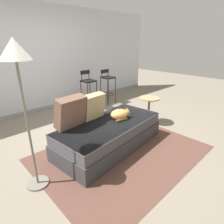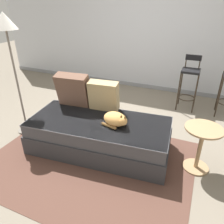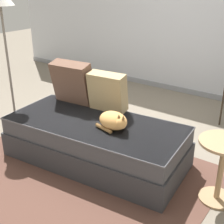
{
  "view_description": "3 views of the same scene",
  "coord_description": "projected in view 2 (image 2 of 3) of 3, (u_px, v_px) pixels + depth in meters",
  "views": [
    {
      "loc": [
        -1.96,
        -2.5,
        1.75
      ],
      "look_at": [
        0.15,
        -0.3,
        0.58
      ],
      "focal_mm": 30.0,
      "sensor_mm": 36.0,
      "label": 1
    },
    {
      "loc": [
        1.17,
        -2.67,
        1.93
      ],
      "look_at": [
        0.15,
        -0.3,
        0.58
      ],
      "focal_mm": 35.0,
      "sensor_mm": 36.0,
      "label": 2
    },
    {
      "loc": [
        1.88,
        -2.68,
        1.86
      ],
      "look_at": [
        0.15,
        -0.3,
        0.58
      ],
      "focal_mm": 50.0,
      "sensor_mm": 36.0,
      "label": 3
    }
  ],
  "objects": [
    {
      "name": "wall_back_panel",
      "position": [
        153.0,
        31.0,
        4.7
      ],
      "size": [
        8.0,
        0.1,
        2.6
      ],
      "primitive_type": "cube",
      "color": "silver",
      "rests_on": "ground"
    },
    {
      "name": "ground_plane",
      "position": [
        111.0,
        134.0,
        3.48
      ],
      "size": [
        16.0,
        16.0,
        0.0
      ],
      "primitive_type": "plane",
      "color": "slate",
      "rests_on": "ground"
    },
    {
      "name": "bar_stool_near_window",
      "position": [
        190.0,
        79.0,
        4.05
      ],
      "size": [
        0.32,
        0.32,
        1.02
      ],
      "color": "#2D2319",
      "rests_on": "ground"
    },
    {
      "name": "throw_pillow_corner",
      "position": [
        73.0,
        90.0,
        3.25
      ],
      "size": [
        0.51,
        0.32,
        0.51
      ],
      "color": "brown",
      "rests_on": "couch"
    },
    {
      "name": "cat",
      "position": [
        116.0,
        119.0,
        2.81
      ],
      "size": [
        0.37,
        0.31,
        0.2
      ],
      "color": "tan",
      "rests_on": "couch"
    },
    {
      "name": "wall_baseboard_trim",
      "position": [
        147.0,
        86.0,
        5.24
      ],
      "size": [
        8.0,
        0.02,
        0.09
      ],
      "primitive_type": "cube",
      "color": "gray",
      "rests_on": "ground"
    },
    {
      "name": "throw_pillow_middle",
      "position": [
        104.0,
        96.0,
        3.13
      ],
      "size": [
        0.45,
        0.26,
        0.45
      ],
      "color": "tan",
      "rests_on": "couch"
    },
    {
      "name": "floor_lamp",
      "position": [
        7.0,
        34.0,
        2.89
      ],
      "size": [
        0.32,
        0.32,
        1.78
      ],
      "color": "slate",
      "rests_on": "ground"
    },
    {
      "name": "couch",
      "position": [
        99.0,
        135.0,
        3.04
      ],
      "size": [
        2.0,
        1.06,
        0.46
      ],
      "color": "#353539",
      "rests_on": "ground"
    },
    {
      "name": "area_rug",
      "position": [
        90.0,
        161.0,
        2.91
      ],
      "size": [
        2.62,
        1.98,
        0.01
      ],
      "primitive_type": "cube",
      "color": "brown",
      "rests_on": "ground"
    },
    {
      "name": "side_table",
      "position": [
        201.0,
        143.0,
        2.62
      ],
      "size": [
        0.44,
        0.44,
        0.6
      ],
      "color": "tan",
      "rests_on": "ground"
    }
  ]
}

